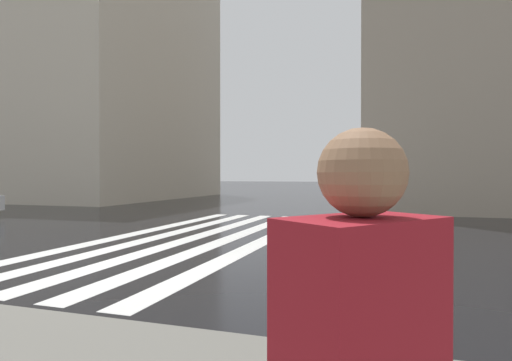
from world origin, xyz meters
name	(u,v)px	position (x,y,z in m)	size (l,w,h in m)	color
ground_plane	(108,264)	(0.00, 0.00, 0.00)	(220.00, 220.00, 0.00)	black
zebra_crossing	(198,236)	(4.00, 0.04, 0.00)	(13.00, 4.50, 0.01)	silver
haussmann_block_mid	(38,50)	(20.79, 22.48, 11.85)	(16.58, 24.90, 24.20)	beige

